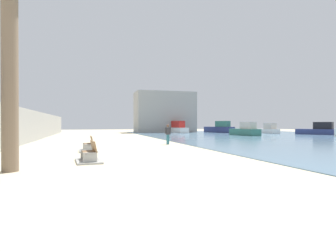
% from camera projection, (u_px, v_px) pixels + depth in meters
% --- Properties ---
extents(ground_plane, '(120.00, 120.00, 0.00)m').
position_uv_depth(ground_plane, '(109.00, 142.00, 26.76)').
color(ground_plane, beige).
extents(seawall, '(0.80, 64.00, 3.09)m').
position_uv_depth(seawall, '(23.00, 126.00, 24.68)').
color(seawall, '#9E9E99').
rests_on(seawall, ground).
extents(water_bay, '(36.00, 68.00, 0.04)m').
position_uv_depth(water_bay, '(312.00, 138.00, 33.40)').
color(water_bay, slate).
rests_on(water_bay, ground).
extents(palm_tree, '(2.72, 2.77, 8.36)m').
position_uv_depth(palm_tree, '(10.00, 8.00, 10.26)').
color(palm_tree, '#7A6651').
rests_on(palm_tree, ground).
extents(bench_near, '(1.29, 2.19, 0.98)m').
position_uv_depth(bench_near, '(89.00, 157.00, 12.91)').
color(bench_near, '#9E9E99').
rests_on(bench_near, ground).
extents(bench_far, '(1.17, 2.14, 0.98)m').
position_uv_depth(bench_far, '(89.00, 148.00, 17.88)').
color(bench_far, '#9E9E99').
rests_on(bench_far, ground).
extents(person_walking, '(0.53, 0.23, 1.71)m').
position_uv_depth(person_walking, '(168.00, 133.00, 23.74)').
color(person_walking, teal).
rests_on(person_walking, ground).
extents(boat_mid_bay, '(3.03, 7.80, 2.28)m').
position_uv_depth(boat_mid_bay, '(176.00, 128.00, 53.92)').
color(boat_mid_bay, white).
rests_on(boat_mid_bay, water_bay).
extents(boat_outer, '(3.68, 7.14, 2.27)m').
position_uv_depth(boat_outer, '(220.00, 128.00, 54.34)').
color(boat_outer, navy).
rests_on(boat_outer, water_bay).
extents(boat_far_right, '(5.30, 6.33, 2.01)m').
position_uv_depth(boat_far_right, '(319.00, 130.00, 44.76)').
color(boat_far_right, navy).
rests_on(boat_far_right, water_bay).
extents(boat_distant, '(1.95, 5.54, 1.84)m').
position_uv_depth(boat_distant, '(268.00, 130.00, 51.07)').
color(boat_distant, white).
rests_on(boat_distant, water_bay).
extents(boat_nearest, '(2.37, 5.48, 2.00)m').
position_uv_depth(boat_nearest, '(245.00, 130.00, 41.20)').
color(boat_nearest, '#337060').
rests_on(boat_nearest, water_bay).
extents(harbor_building, '(12.00, 6.00, 8.25)m').
position_uv_depth(harbor_building, '(165.00, 112.00, 57.30)').
color(harbor_building, '#9E9E99').
rests_on(harbor_building, ground).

